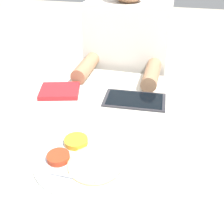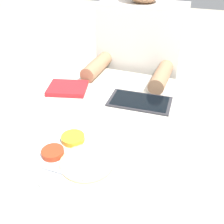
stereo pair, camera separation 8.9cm
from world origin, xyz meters
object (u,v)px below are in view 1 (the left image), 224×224
at_px(thali_tray, 81,159).
at_px(drinking_glass, 4,136).
at_px(tablet_device, 135,100).
at_px(person_diner, 125,92).
at_px(red_notebook, 60,91).

distance_m(thali_tray, drinking_glass, 0.25).
height_order(thali_tray, tablet_device, thali_tray).
bearing_deg(person_diner, drinking_glass, -105.69).
bearing_deg(person_diner, thali_tray, -88.58).
xyz_separation_m(red_notebook, tablet_device, (0.32, 0.01, -0.00)).
bearing_deg(thali_tray, person_diner, 91.42).
relative_size(red_notebook, person_diner, 0.16).
relative_size(thali_tray, red_notebook, 1.44).
height_order(thali_tray, drinking_glass, drinking_glass).
distance_m(tablet_device, person_diner, 0.46).
xyz_separation_m(thali_tray, red_notebook, (-0.23, 0.37, -0.00)).
bearing_deg(thali_tray, tablet_device, 76.00).
bearing_deg(tablet_device, red_notebook, -177.66).
bearing_deg(tablet_device, person_diner, 105.84).
xyz_separation_m(red_notebook, person_diner, (0.21, 0.42, -0.20)).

